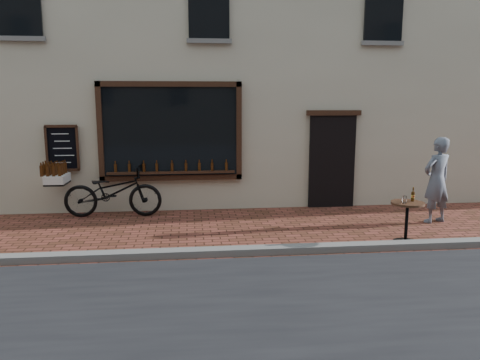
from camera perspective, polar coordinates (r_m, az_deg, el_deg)
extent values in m
plane|color=#51291A|center=(7.90, 5.04, -9.32)|extent=(90.00, 90.00, 0.00)
cube|color=slate|center=(8.07, 4.77, -8.46)|extent=(90.00, 0.25, 0.12)
cube|color=beige|center=(14.09, -0.09, 19.78)|extent=(28.00, 6.00, 10.00)
cube|color=black|center=(10.79, -8.45, 5.86)|extent=(3.00, 0.06, 2.00)
cube|color=black|center=(10.75, -8.61, 11.50)|extent=(3.24, 0.10, 0.12)
cube|color=black|center=(10.90, -8.32, 0.29)|extent=(3.24, 0.10, 0.12)
cube|color=black|center=(10.94, -16.68, 5.61)|extent=(0.12, 0.10, 2.24)
cube|color=black|center=(10.83, -0.14, 5.98)|extent=(0.12, 0.10, 2.24)
cube|color=black|center=(10.83, -8.34, 0.92)|extent=(2.90, 0.16, 0.05)
cube|color=black|center=(11.39, 11.13, 2.20)|extent=(1.10, 0.10, 2.20)
cube|color=black|center=(11.27, 11.38, 8.03)|extent=(1.30, 0.10, 0.12)
cube|color=black|center=(11.17, -20.83, 3.65)|extent=(0.62, 0.04, 0.92)
cylinder|color=#3D1C07|center=(10.93, -14.92, 1.41)|extent=(0.06, 0.06, 0.19)
cylinder|color=#3D1C07|center=(10.89, -13.29, 1.45)|extent=(0.06, 0.06, 0.19)
cylinder|color=#3D1C07|center=(10.85, -11.66, 1.48)|extent=(0.06, 0.06, 0.19)
cylinder|color=#3D1C07|center=(10.83, -10.01, 1.52)|extent=(0.06, 0.06, 0.19)
cylinder|color=#3D1C07|center=(10.81, -8.36, 1.55)|extent=(0.06, 0.06, 0.19)
cylinder|color=#3D1C07|center=(10.80, -6.70, 1.58)|extent=(0.06, 0.06, 0.19)
cylinder|color=#3D1C07|center=(10.81, -5.04, 1.62)|extent=(0.06, 0.06, 0.19)
cylinder|color=#3D1C07|center=(10.82, -3.39, 1.64)|extent=(0.06, 0.06, 0.19)
cylinder|color=#3D1C07|center=(10.84, -1.74, 1.67)|extent=(0.06, 0.06, 0.19)
cube|color=black|center=(11.50, -25.39, 19.05)|extent=(0.90, 0.06, 1.40)
cube|color=black|center=(10.96, -3.82, 20.45)|extent=(0.90, 0.06, 1.40)
cube|color=black|center=(11.83, 17.13, 19.27)|extent=(0.90, 0.06, 1.40)
imported|color=black|center=(10.71, -15.23, -1.39)|extent=(2.14, 0.79, 1.12)
cube|color=black|center=(10.94, -21.36, -0.37)|extent=(0.43, 0.60, 0.04)
cube|color=silver|center=(10.93, -21.39, 0.17)|extent=(0.44, 0.63, 0.17)
cylinder|color=#3D1C07|center=(10.65, -21.16, 1.06)|extent=(0.07, 0.07, 0.24)
cylinder|color=#3D1C07|center=(10.68, -21.80, 1.05)|extent=(0.07, 0.07, 0.24)
cylinder|color=#3D1C07|center=(10.72, -22.43, 1.03)|extent=(0.07, 0.07, 0.24)
cylinder|color=#3D1C07|center=(10.76, -23.06, 1.02)|extent=(0.07, 0.07, 0.24)
cylinder|color=#3D1C07|center=(10.79, -20.94, 1.18)|extent=(0.07, 0.07, 0.24)
cylinder|color=#3D1C07|center=(10.83, -21.57, 1.17)|extent=(0.07, 0.07, 0.24)
cylinder|color=#3D1C07|center=(10.86, -22.20, 1.16)|extent=(0.07, 0.07, 0.24)
cylinder|color=#3D1C07|center=(10.90, -22.82, 1.14)|extent=(0.07, 0.07, 0.24)
cylinder|color=#3D1C07|center=(10.93, -20.73, 1.30)|extent=(0.07, 0.07, 0.24)
cylinder|color=#3D1C07|center=(10.97, -21.35, 1.29)|extent=(0.07, 0.07, 0.24)
cylinder|color=#3D1C07|center=(11.00, -21.97, 1.28)|extent=(0.07, 0.07, 0.24)
cylinder|color=#3D1C07|center=(11.04, -22.59, 1.26)|extent=(0.07, 0.07, 0.24)
cylinder|color=#3D1C07|center=(11.07, -20.53, 1.42)|extent=(0.07, 0.07, 0.24)
cylinder|color=black|center=(9.12, 19.50, -7.12)|extent=(0.43, 0.43, 0.03)
cylinder|color=black|center=(9.03, 19.63, -4.93)|extent=(0.06, 0.06, 0.69)
cylinder|color=#331D11|center=(8.94, 19.77, -2.67)|extent=(0.59, 0.59, 0.04)
cylinder|color=gold|center=(9.02, 20.32, -1.87)|extent=(0.06, 0.06, 0.06)
cylinder|color=white|center=(8.82, 19.42, -2.26)|extent=(0.08, 0.08, 0.13)
imported|color=slate|center=(10.63, 22.86, -0.02)|extent=(0.76, 0.62, 1.81)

